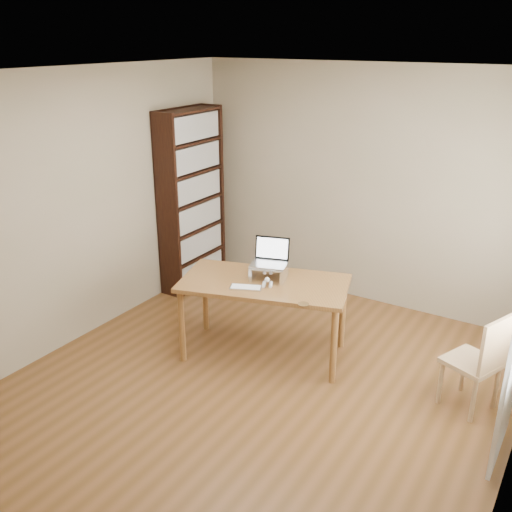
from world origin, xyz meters
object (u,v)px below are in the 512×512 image
(desk, at_px, (264,290))
(keyboard, at_px, (246,288))
(bookshelf, at_px, (192,200))
(cat, at_px, (271,271))
(chair, at_px, (481,359))
(laptop, at_px, (272,257))

(desk, distance_m, keyboard, 0.25)
(bookshelf, relative_size, desk, 1.26)
(desk, relative_size, cat, 3.45)
(keyboard, height_order, cat, cat)
(chair, bearing_deg, bookshelf, -170.76)
(keyboard, height_order, chair, chair)
(desk, xyz_separation_m, chair, (1.90, 0.18, -0.20))
(bookshelf, xyz_separation_m, laptop, (1.58, -0.83, -0.11))
(laptop, xyz_separation_m, chair, (1.90, 0.04, -0.48))
(cat, distance_m, chair, 1.93)
(bookshelf, distance_m, laptop, 1.79)
(laptop, height_order, cat, laptop)
(laptop, bearing_deg, keyboard, -116.17)
(bookshelf, xyz_separation_m, desk, (1.58, -0.97, -0.39))
(desk, relative_size, laptop, 4.45)
(bookshelf, distance_m, keyboard, 1.95)
(laptop, relative_size, chair, 0.44)
(desk, height_order, keyboard, keyboard)
(laptop, relative_size, keyboard, 1.23)
(keyboard, xyz_separation_m, chair, (1.96, 0.40, -0.30))
(bookshelf, height_order, cat, bookshelf)
(bookshelf, height_order, keyboard, bookshelf)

